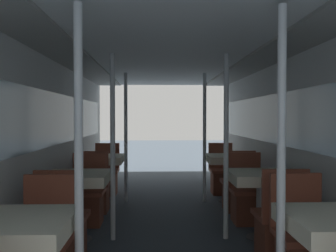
{
  "coord_description": "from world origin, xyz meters",
  "views": [
    {
      "loc": [
        -0.16,
        -1.51,
        1.37
      ],
      "look_at": [
        -0.01,
        2.87,
        1.26
      ],
      "focal_mm": 40.0,
      "sensor_mm": 36.0,
      "label": 1
    }
  ],
  "objects": [
    {
      "name": "dining_table_left_0",
      "position": [
        -1.03,
        0.8,
        0.65
      ],
      "size": [
        0.7,
        0.7,
        0.75
      ],
      "color": "#4C4C51",
      "rests_on": "ground_plane"
    },
    {
      "name": "ceiling_panel",
      "position": [
        0.0,
        2.83,
        2.11
      ],
      "size": [
        2.91,
        8.47,
        0.07
      ],
      "color": "silver",
      "rests_on": "wall_left"
    },
    {
      "name": "support_pole_right_0",
      "position": [
        0.63,
        0.8,
        1.03
      ],
      "size": [
        0.06,
        0.06,
        2.06
      ],
      "color": "silver",
      "rests_on": "ground_plane"
    },
    {
      "name": "chair_left_far_2",
      "position": [
        -1.03,
        5.07,
        0.28
      ],
      "size": [
        0.43,
        0.43,
        0.89
      ],
      "rotation": [
        0.0,
        0.0,
        3.14
      ],
      "color": "brown",
      "rests_on": "ground_plane"
    },
    {
      "name": "support_pole_right_1",
      "position": [
        0.63,
        2.62,
        1.03
      ],
      "size": [
        0.06,
        0.06,
        2.06
      ],
      "color": "silver",
      "rests_on": "ground_plane"
    },
    {
      "name": "chair_right_far_2",
      "position": [
        1.03,
        5.07,
        0.28
      ],
      "size": [
        0.43,
        0.43,
        0.89
      ],
      "rotation": [
        0.0,
        0.0,
        3.14
      ],
      "color": "brown",
      "rests_on": "ground_plane"
    },
    {
      "name": "wall_right",
      "position": [
        1.45,
        2.83,
        1.08
      ],
      "size": [
        0.05,
        8.47,
        2.06
      ],
      "color": "silver",
      "rests_on": "ground_plane"
    },
    {
      "name": "support_pole_left_1",
      "position": [
        -0.63,
        2.62,
        1.03
      ],
      "size": [
        0.06,
        0.06,
        2.06
      ],
      "color": "silver",
      "rests_on": "ground_plane"
    },
    {
      "name": "dining_table_left_2",
      "position": [
        -1.03,
        4.45,
        0.65
      ],
      "size": [
        0.7,
        0.7,
        0.75
      ],
      "color": "#4C4C51",
      "rests_on": "ground_plane"
    },
    {
      "name": "dining_table_left_1",
      "position": [
        -1.03,
        2.62,
        0.65
      ],
      "size": [
        0.7,
        0.7,
        0.75
      ],
      "color": "#4C4C51",
      "rests_on": "ground_plane"
    },
    {
      "name": "chair_left_near_2",
      "position": [
        -1.03,
        3.83,
        0.28
      ],
      "size": [
        0.43,
        0.43,
        0.89
      ],
      "color": "brown",
      "rests_on": "ground_plane"
    },
    {
      "name": "support_pole_right_2",
      "position": [
        0.63,
        4.45,
        1.03
      ],
      "size": [
        0.06,
        0.06,
        2.06
      ],
      "color": "silver",
      "rests_on": "ground_plane"
    },
    {
      "name": "chair_right_near_1",
      "position": [
        1.03,
        2.0,
        0.28
      ],
      "size": [
        0.43,
        0.43,
        0.89
      ],
      "color": "brown",
      "rests_on": "ground_plane"
    },
    {
      "name": "support_pole_left_0",
      "position": [
        -0.63,
        0.8,
        1.03
      ],
      "size": [
        0.06,
        0.06,
        2.06
      ],
      "color": "silver",
      "rests_on": "ground_plane"
    },
    {
      "name": "chair_left_far_1",
      "position": [
        -1.03,
        3.24,
        0.28
      ],
      "size": [
        0.43,
        0.43,
        0.89
      ],
      "rotation": [
        0.0,
        0.0,
        3.14
      ],
      "color": "brown",
      "rests_on": "ground_plane"
    },
    {
      "name": "dining_table_right_1",
      "position": [
        1.03,
        2.62,
        0.65
      ],
      "size": [
        0.7,
        0.7,
        0.75
      ],
      "color": "#4C4C51",
      "rests_on": "ground_plane"
    },
    {
      "name": "dining_table_right_2",
      "position": [
        1.03,
        4.45,
        0.65
      ],
      "size": [
        0.7,
        0.7,
        0.75
      ],
      "color": "#4C4C51",
      "rests_on": "ground_plane"
    },
    {
      "name": "chair_left_near_1",
      "position": [
        -1.03,
        2.0,
        0.28
      ],
      "size": [
        0.43,
        0.43,
        0.89
      ],
      "color": "brown",
      "rests_on": "ground_plane"
    },
    {
      "name": "support_pole_left_2",
      "position": [
        -0.63,
        4.45,
        1.03
      ],
      "size": [
        0.06,
        0.06,
        2.06
      ],
      "color": "silver",
      "rests_on": "ground_plane"
    },
    {
      "name": "chair_right_far_1",
      "position": [
        1.03,
        3.24,
        0.28
      ],
      "size": [
        0.43,
        0.43,
        0.89
      ],
      "rotation": [
        0.0,
        0.0,
        3.14
      ],
      "color": "brown",
      "rests_on": "ground_plane"
    },
    {
      "name": "chair_right_near_2",
      "position": [
        1.03,
        3.83,
        0.28
      ],
      "size": [
        0.43,
        0.43,
        0.89
      ],
      "color": "brown",
      "rests_on": "ground_plane"
    },
    {
      "name": "wall_left",
      "position": [
        -1.45,
        2.83,
        1.08
      ],
      "size": [
        0.05,
        8.47,
        2.06
      ],
      "color": "silver",
      "rests_on": "ground_plane"
    }
  ]
}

